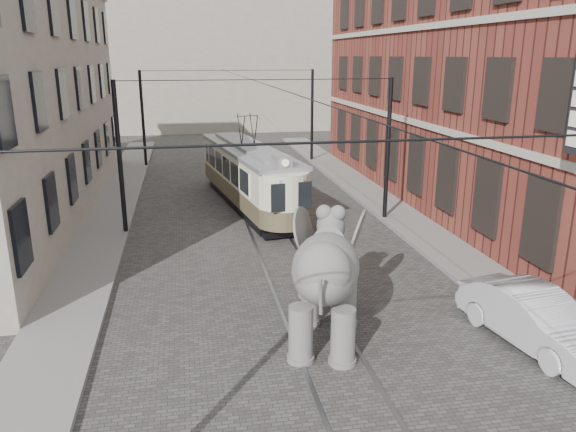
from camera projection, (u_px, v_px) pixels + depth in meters
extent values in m
plane|color=#484643|center=(293.00, 283.00, 17.33)|extent=(120.00, 120.00, 0.00)
cube|color=slate|center=(470.00, 267.00, 18.38)|extent=(2.00, 60.00, 0.15)
cube|color=slate|center=(75.00, 296.00, 16.16)|extent=(2.00, 60.00, 0.15)
cube|color=maroon|center=(485.00, 74.00, 26.10)|extent=(8.00, 26.00, 12.00)
cube|color=gray|center=(213.00, 54.00, 53.12)|extent=(28.00, 10.00, 14.00)
imported|color=#B5B4B9|center=(535.00, 318.00, 13.46)|extent=(2.21, 4.44, 1.40)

